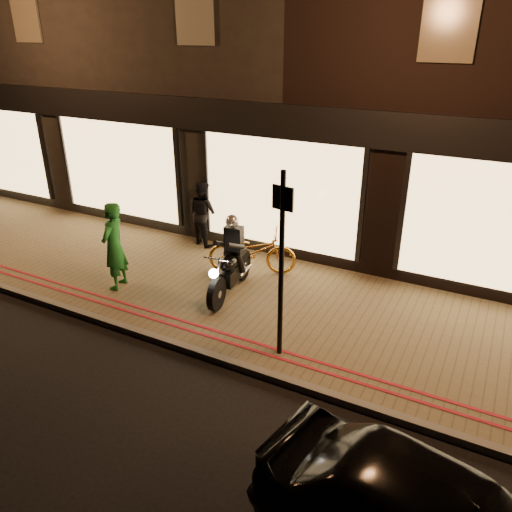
% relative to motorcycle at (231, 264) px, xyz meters
% --- Properties ---
extents(ground, '(90.00, 90.00, 0.00)m').
position_rel_motorcycle_xyz_m(ground, '(0.09, -1.97, -0.73)').
color(ground, black).
rests_on(ground, ground).
extents(sidewalk, '(50.00, 4.00, 0.12)m').
position_rel_motorcycle_xyz_m(sidewalk, '(0.09, 0.03, -0.67)').
color(sidewalk, brown).
rests_on(sidewalk, ground).
extents(kerb_stone, '(50.00, 0.14, 0.12)m').
position_rel_motorcycle_xyz_m(kerb_stone, '(0.09, -1.92, -0.67)').
color(kerb_stone, '#59544C').
rests_on(kerb_stone, ground).
extents(red_kerb_lines, '(50.00, 0.26, 0.01)m').
position_rel_motorcycle_xyz_m(red_kerb_lines, '(0.09, -1.42, -0.61)').
color(red_kerb_lines, maroon).
rests_on(red_kerb_lines, sidewalk).
extents(building_row, '(48.00, 10.11, 8.50)m').
position_rel_motorcycle_xyz_m(building_row, '(0.09, 7.02, 3.51)').
color(building_row, black).
rests_on(building_row, ground).
extents(motorcycle, '(0.64, 1.94, 1.59)m').
position_rel_motorcycle_xyz_m(motorcycle, '(0.00, 0.00, 0.00)').
color(motorcycle, black).
rests_on(motorcycle, sidewalk).
extents(sign_post, '(0.35, 0.09, 3.00)m').
position_rel_motorcycle_xyz_m(sign_post, '(1.70, -1.38, 1.06)').
color(sign_post, black).
rests_on(sign_post, sidewalk).
extents(bicycle_gold, '(1.96, 1.30, 0.98)m').
position_rel_motorcycle_xyz_m(bicycle_gold, '(-0.06, 0.98, -0.13)').
color(bicycle_gold, orange).
rests_on(bicycle_gold, sidewalk).
extents(person_green, '(0.56, 0.72, 1.77)m').
position_rel_motorcycle_xyz_m(person_green, '(-2.14, -0.85, 0.27)').
color(person_green, '#1C6924').
rests_on(person_green, sidewalk).
extents(person_dark, '(0.91, 0.81, 1.56)m').
position_rel_motorcycle_xyz_m(person_dark, '(-1.83, 1.83, 0.17)').
color(person_dark, black).
rests_on(person_dark, sidewalk).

